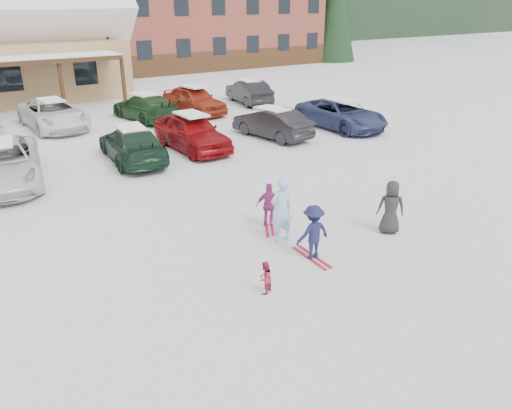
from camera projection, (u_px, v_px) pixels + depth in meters
ground at (267, 255)px, 12.88m from camera, size 160.00×160.00×0.00m
lamp_post at (107, 36)px, 32.89m from camera, size 0.50×0.25×6.76m
conifer_3 at (62, 9)px, 47.98m from camera, size 3.96×3.96×9.18m
adult_skier at (281, 210)px, 13.26m from camera, size 0.69×0.46×1.86m
toddler_red at (265, 278)px, 11.08m from camera, size 0.48×0.44×0.78m
child_navy at (313, 232)px, 12.46m from camera, size 0.96×0.58×1.44m
skis_child_navy at (312, 257)px, 12.73m from camera, size 0.27×1.41×0.03m
child_magenta at (269, 205)px, 14.26m from camera, size 0.83×0.67×1.32m
skis_child_magenta at (269, 226)px, 14.51m from camera, size 0.89×1.30×0.03m
bystander_dark at (391, 207)px, 13.84m from camera, size 0.88×0.86×1.53m
parked_car_2 at (1, 164)px, 17.49m from camera, size 3.35×5.84×1.53m
parked_car_3 at (132, 144)px, 20.07m from camera, size 2.37×4.94×1.39m
parked_car_4 at (192, 132)px, 21.53m from camera, size 2.00×4.66×1.57m
parked_car_5 at (272, 123)px, 23.42m from camera, size 2.14×4.38×1.38m
parked_car_6 at (341, 114)px, 25.17m from camera, size 2.46×5.18×1.43m
parked_car_10 at (53, 114)px, 25.07m from camera, size 2.80×5.42×1.46m
parked_car_11 at (145, 107)px, 26.86m from camera, size 2.59×5.04×1.40m
parked_car_12 at (194, 100)px, 28.33m from camera, size 2.47×4.77×1.55m
parked_car_13 at (249, 92)px, 31.12m from camera, size 2.14×4.51×1.43m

